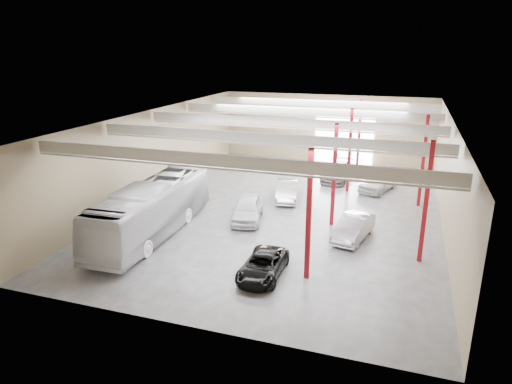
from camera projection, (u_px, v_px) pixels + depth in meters
The scene contains 8 objects.
depot_shell at pixel (290, 143), 33.30m from camera, with size 22.12×32.12×7.06m.
coach_bus at pixel (152, 209), 29.36m from camera, with size 2.90×12.39×3.45m, color silver.
black_sedan at pixel (263, 265), 24.23m from camera, with size 2.03×4.40×1.22m, color black.
car_row_a at pixel (247, 209), 32.06m from camera, with size 1.96×4.86×1.66m, color silver.
car_row_b at pixel (287, 191), 36.33m from camera, with size 1.60×4.59×1.51m, color #B6B5BA.
car_row_c at pixel (337, 171), 41.78m from camera, with size 2.20×5.41×1.57m, color slate.
car_right_near at pixel (354, 227), 28.94m from camera, with size 1.59×4.55×1.50m, color #B3B2B7.
car_right_far at pixel (378, 181), 38.69m from camera, with size 1.97×4.89×1.67m, color silver.
Camera 1 is at (8.11, -31.44, 11.72)m, focal length 32.00 mm.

